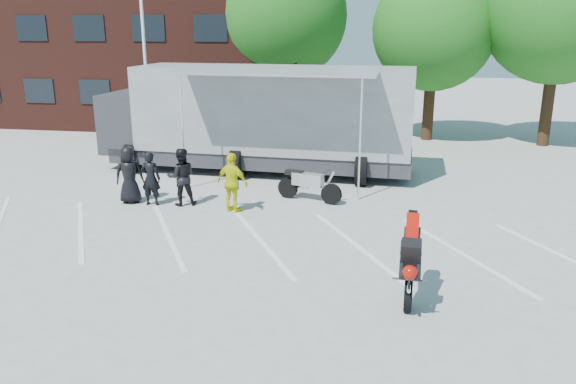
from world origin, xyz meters
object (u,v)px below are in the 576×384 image
(spectator_leather_c, at_px, (181,177))
(spectator_hivis, at_px, (232,183))
(tree_left, at_px, (283,16))
(tree_right, at_px, (560,6))
(flagpole, at_px, (149,27))
(tree_mid, at_px, (434,30))
(transporter_truck, at_px, (261,171))
(parked_motorcycle, at_px, (309,201))
(spectator_leather_a, at_px, (129,175))
(stunt_bike_rider, at_px, (408,295))
(spectator_leather_b, at_px, (151,179))

(spectator_leather_c, distance_m, spectator_hivis, 1.69)
(tree_left, bearing_deg, tree_right, -7.13)
(tree_right, bearing_deg, flagpole, -164.52)
(tree_mid, bearing_deg, tree_left, 171.87)
(spectator_leather_c, bearing_deg, transporter_truck, -131.30)
(parked_motorcycle, height_order, spectator_hivis, spectator_hivis)
(parked_motorcycle, height_order, spectator_leather_a, spectator_leather_a)
(transporter_truck, relative_size, spectator_leather_a, 6.88)
(stunt_bike_rider, bearing_deg, parked_motorcycle, 117.85)
(transporter_truck, height_order, parked_motorcycle, transporter_truck)
(parked_motorcycle, distance_m, spectator_leather_a, 5.40)
(tree_mid, xyz_separation_m, spectator_leather_a, (-9.28, -11.65, -4.09))
(tree_mid, xyz_separation_m, tree_right, (5.00, -0.50, 0.93))
(stunt_bike_rider, bearing_deg, flagpole, 133.57)
(spectator_leather_b, distance_m, spectator_leather_c, 0.90)
(tree_right, height_order, transporter_truck, tree_right)
(transporter_truck, relative_size, spectator_leather_c, 6.91)
(transporter_truck, xyz_separation_m, stunt_bike_rider, (5.00, -9.15, 0.00))
(spectator_leather_a, distance_m, spectator_leather_b, 0.72)
(flagpole, relative_size, tree_mid, 1.04)
(parked_motorcycle, bearing_deg, tree_right, -24.75)
(tree_right, bearing_deg, tree_left, 172.87)
(flagpole, bearing_deg, spectator_hivis, -53.29)
(parked_motorcycle, xyz_separation_m, spectator_leather_c, (-3.63, -1.04, 0.85))
(tree_left, relative_size, spectator_leather_c, 5.08)
(tree_left, height_order, spectator_leather_a, tree_left)
(transporter_truck, bearing_deg, spectator_leather_c, -105.31)
(tree_left, distance_m, stunt_bike_rider, 19.15)
(spectator_leather_c, relative_size, spectator_hivis, 0.99)
(tree_mid, bearing_deg, parked_motorcycle, -111.01)
(spectator_hivis, bearing_deg, spectator_leather_c, 6.73)
(tree_mid, relative_size, spectator_hivis, 4.49)
(parked_motorcycle, height_order, spectator_leather_c, spectator_leather_c)
(parked_motorcycle, distance_m, spectator_hivis, 2.58)
(flagpole, xyz_separation_m, spectator_hivis, (5.20, -6.98, -4.20))
(stunt_bike_rider, relative_size, spectator_hivis, 1.12)
(transporter_truck, height_order, spectator_leather_a, transporter_truck)
(flagpole, height_order, tree_mid, flagpole)
(tree_right, distance_m, spectator_leather_c, 17.59)
(flagpole, distance_m, stunt_bike_rider, 15.96)
(tree_mid, bearing_deg, spectator_leather_b, -126.08)
(parked_motorcycle, height_order, spectator_leather_b, spectator_leather_b)
(parked_motorcycle, bearing_deg, stunt_bike_rider, -137.37)
(tree_mid, bearing_deg, spectator_leather_a, -128.56)
(tree_left, bearing_deg, spectator_leather_c, -93.11)
(parked_motorcycle, relative_size, stunt_bike_rider, 1.10)
(tree_left, bearing_deg, transporter_truck, -85.10)
(tree_left, relative_size, transporter_truck, 0.74)
(parked_motorcycle, bearing_deg, spectator_leather_b, 122.04)
(spectator_leather_b, xyz_separation_m, spectator_hivis, (2.53, -0.22, 0.05))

